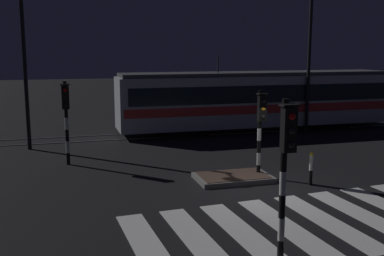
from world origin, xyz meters
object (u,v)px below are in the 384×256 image
(traffic_light_median_centre, at_px, (261,121))
(street_lamp_trackside_left, at_px, (23,49))
(traffic_light_kerb_mid_left, at_px, (286,158))
(tram, at_px, (257,99))
(traffic_light_corner_far_left, at_px, (66,110))
(street_lamp_trackside_right, at_px, (312,42))
(bollard_island_edge, at_px, (311,169))

(traffic_light_median_centre, distance_m, street_lamp_trackside_left, 10.88)
(traffic_light_kerb_mid_left, xyz_separation_m, tram, (6.08, 15.11, -0.55))
(traffic_light_corner_far_left, height_order, traffic_light_kerb_mid_left, traffic_light_kerb_mid_left)
(traffic_light_corner_far_left, height_order, traffic_light_median_centre, traffic_light_corner_far_left)
(street_lamp_trackside_right, bearing_deg, traffic_light_kerb_mid_left, -121.93)
(traffic_light_kerb_mid_left, bearing_deg, street_lamp_trackside_right, 58.07)
(street_lamp_trackside_right, height_order, tram, street_lamp_trackside_right)
(traffic_light_corner_far_left, relative_size, bollard_island_edge, 2.94)
(traffic_light_corner_far_left, xyz_separation_m, bollard_island_edge, (7.70, -4.96, -1.59))
(traffic_light_kerb_mid_left, relative_size, street_lamp_trackside_right, 0.45)
(street_lamp_trackside_left, distance_m, bollard_island_edge, 13.00)
(traffic_light_kerb_mid_left, xyz_separation_m, street_lamp_trackside_right, (8.40, 13.48, 2.54))
(street_lamp_trackside_right, distance_m, tram, 4.19)
(street_lamp_trackside_left, relative_size, bollard_island_edge, 6.36)
(street_lamp_trackside_right, bearing_deg, traffic_light_corner_far_left, -164.01)
(traffic_light_corner_far_left, bearing_deg, traffic_light_kerb_mid_left, -67.12)
(traffic_light_median_centre, bearing_deg, tram, 66.81)
(traffic_light_kerb_mid_left, bearing_deg, bollard_island_edge, 54.31)
(street_lamp_trackside_left, bearing_deg, bollard_island_edge, -41.10)
(street_lamp_trackside_left, xyz_separation_m, tram, (11.89, 2.04, -2.74))
(traffic_light_kerb_mid_left, bearing_deg, street_lamp_trackside_left, 113.95)
(traffic_light_corner_far_left, relative_size, street_lamp_trackside_right, 0.42)
(traffic_light_median_centre, xyz_separation_m, tram, (3.81, 8.90, -0.28))
(tram, bearing_deg, street_lamp_trackside_left, -170.28)
(bollard_island_edge, bearing_deg, street_lamp_trackside_right, 60.39)
(bollard_island_edge, bearing_deg, traffic_light_kerb_mid_left, -125.69)
(traffic_light_median_centre, bearing_deg, street_lamp_trackside_right, 49.89)
(traffic_light_kerb_mid_left, relative_size, street_lamp_trackside_left, 0.49)
(traffic_light_median_centre, bearing_deg, traffic_light_kerb_mid_left, -110.09)
(traffic_light_corner_far_left, height_order, tram, tram)
(bollard_island_edge, bearing_deg, traffic_light_corner_far_left, 147.23)
(tram, bearing_deg, bollard_island_edge, -104.04)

